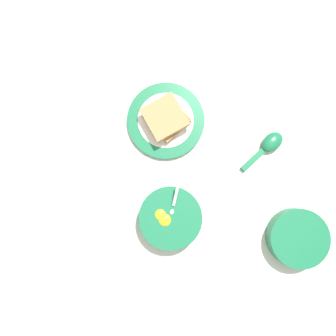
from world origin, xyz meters
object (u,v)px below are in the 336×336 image
(soup_spoon, at_px, (269,145))
(egg_bowl, at_px, (170,218))
(toast_sandwich, at_px, (166,118))
(toast_plate, at_px, (166,121))
(congee_bowl, at_px, (298,238))

(soup_spoon, bearing_deg, egg_bowl, -35.26)
(egg_bowl, height_order, toast_sandwich, egg_bowl)
(egg_bowl, relative_size, toast_plate, 0.79)
(toast_plate, relative_size, soup_spoon, 1.53)
(egg_bowl, bearing_deg, congee_bowl, 99.80)
(egg_bowl, relative_size, toast_sandwich, 1.20)
(egg_bowl, height_order, soup_spoon, egg_bowl)
(toast_plate, xyz_separation_m, congee_bowl, (0.18, 0.41, 0.02))
(egg_bowl, xyz_separation_m, toast_plate, (-0.24, -0.09, -0.02))
(egg_bowl, distance_m, toast_sandwich, 0.25)
(egg_bowl, distance_m, soup_spoon, 0.32)
(toast_sandwich, xyz_separation_m, soup_spoon, (-0.02, 0.28, -0.02))
(toast_plate, distance_m, soup_spoon, 0.28)
(toast_sandwich, bearing_deg, soup_spoon, 95.06)
(toast_plate, height_order, congee_bowl, congee_bowl)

